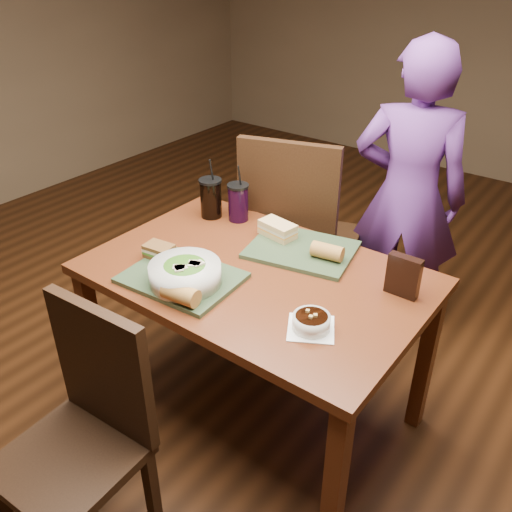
# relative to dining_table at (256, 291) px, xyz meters

# --- Properties ---
(ground) EXTENTS (6.00, 6.00, 0.00)m
(ground) POSITION_rel_dining_table_xyz_m (0.00, 0.00, -0.66)
(ground) COLOR #381C0B
(ground) RESTS_ON ground
(dining_table) EXTENTS (1.30, 0.85, 0.75)m
(dining_table) POSITION_rel_dining_table_xyz_m (0.00, 0.00, 0.00)
(dining_table) COLOR #562611
(dining_table) RESTS_ON ground
(chair_near) EXTENTS (0.42, 0.42, 0.93)m
(chair_near) POSITION_rel_dining_table_xyz_m (-0.10, -0.77, -0.14)
(chair_near) COLOR black
(chair_near) RESTS_ON ground
(chair_far) EXTENTS (0.60, 0.61, 1.10)m
(chair_far) POSITION_rel_dining_table_xyz_m (-0.19, 0.60, -0.05)
(chair_far) COLOR black
(chair_far) RESTS_ON ground
(diner) EXTENTS (0.64, 0.51, 1.53)m
(diner) POSITION_rel_dining_table_xyz_m (0.20, 0.98, 0.11)
(diner) COLOR #5B2A74
(diner) RESTS_ON ground
(tray_near) EXTENTS (0.44, 0.35, 0.02)m
(tray_near) POSITION_rel_dining_table_xyz_m (-0.19, -0.22, 0.10)
(tray_near) COLOR #2E3F27
(tray_near) RESTS_ON dining_table
(tray_far) EXTENTS (0.48, 0.40, 0.02)m
(tray_far) POSITION_rel_dining_table_xyz_m (0.06, 0.24, 0.10)
(tray_far) COLOR #2E3F27
(tray_far) RESTS_ON dining_table
(salad_bowl) EXTENTS (0.26, 0.26, 0.09)m
(salad_bowl) POSITION_rel_dining_table_xyz_m (-0.14, -0.24, 0.15)
(salad_bowl) COLOR silver
(salad_bowl) RESTS_ON tray_near
(soup_bowl) EXTENTS (0.21, 0.21, 0.06)m
(soup_bowl) POSITION_rel_dining_table_xyz_m (0.36, -0.18, 0.12)
(soup_bowl) COLOR white
(soup_bowl) RESTS_ON dining_table
(sandwich_near) EXTENTS (0.12, 0.09, 0.05)m
(sandwich_near) POSITION_rel_dining_table_xyz_m (-0.36, -0.17, 0.14)
(sandwich_near) COLOR #593819
(sandwich_near) RESTS_ON tray_near
(sandwich_far) EXTENTS (0.17, 0.11, 0.06)m
(sandwich_far) POSITION_rel_dining_table_xyz_m (-0.08, 0.26, 0.14)
(sandwich_far) COLOR tan
(sandwich_far) RESTS_ON tray_far
(baguette_near) EXTENTS (0.14, 0.08, 0.07)m
(baguette_near) POSITION_rel_dining_table_xyz_m (-0.07, -0.34, 0.14)
(baguette_near) COLOR #AD7533
(baguette_near) RESTS_ON tray_near
(baguette_far) EXTENTS (0.13, 0.08, 0.06)m
(baguette_far) POSITION_rel_dining_table_xyz_m (0.18, 0.23, 0.14)
(baguette_far) COLOR #AD7533
(baguette_far) RESTS_ON tray_far
(cup_cola) EXTENTS (0.10, 0.10, 0.28)m
(cup_cola) POSITION_rel_dining_table_xyz_m (-0.46, 0.26, 0.18)
(cup_cola) COLOR black
(cup_cola) RESTS_ON dining_table
(cup_berry) EXTENTS (0.10, 0.10, 0.27)m
(cup_berry) POSITION_rel_dining_table_xyz_m (-0.34, 0.31, 0.18)
(cup_berry) COLOR black
(cup_berry) RESTS_ON dining_table
(chip_bag) EXTENTS (0.12, 0.04, 0.16)m
(chip_bag) POSITION_rel_dining_table_xyz_m (0.51, 0.19, 0.17)
(chip_bag) COLOR black
(chip_bag) RESTS_ON dining_table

